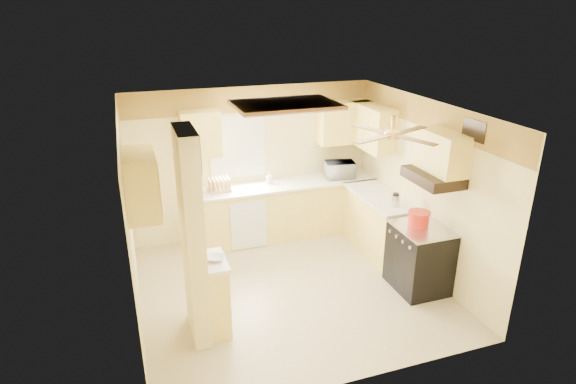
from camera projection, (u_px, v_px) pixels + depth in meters
name	position (u px, v px, depth m)	size (l,w,h in m)	color
floor	(290.00, 288.00, 6.70)	(4.00, 4.00, 0.00)	#C4AF87
ceiling	(291.00, 110.00, 5.79)	(4.00, 4.00, 0.00)	white
wall_back	(253.00, 163.00, 7.92)	(4.00, 4.00, 0.00)	#EFDC92
wall_front	(356.00, 278.00, 4.57)	(4.00, 4.00, 0.00)	#EFDC92
wall_left	(130.00, 226.00, 5.64)	(3.80, 3.80, 0.00)	#EFDC92
wall_right	(423.00, 187.00, 6.85)	(3.80, 3.80, 0.00)	#EFDC92
wallpaper_border	(251.00, 99.00, 7.52)	(4.00, 0.02, 0.40)	gold
partition_column	(193.00, 238.00, 5.36)	(0.20, 0.70, 2.50)	#EFDC92
partition_ledge	(216.00, 296.00, 5.71)	(0.25, 0.55, 0.90)	#FFE172
ledge_top	(214.00, 261.00, 5.54)	(0.28, 0.58, 0.04)	white
lower_cabinets_back	(287.00, 210.00, 8.10)	(3.00, 0.60, 0.90)	#FFE172
lower_cabinets_right	(380.00, 224.00, 7.58)	(0.60, 1.40, 0.90)	#FFE172
countertop_back	(287.00, 184.00, 7.92)	(3.04, 0.64, 0.04)	white
countertop_right	(381.00, 197.00, 7.41)	(0.64, 1.44, 0.04)	white
dishwasher_panel	(249.00, 225.00, 7.61)	(0.58, 0.02, 0.80)	white
window	(237.00, 147.00, 7.73)	(0.92, 0.02, 1.02)	white
upper_cab_back_left	(201.00, 134.00, 7.29)	(0.60, 0.35, 0.70)	#FFE172
upper_cab_back_right	(344.00, 122.00, 8.02)	(0.90, 0.35, 0.70)	#FFE172
upper_cab_right	(373.00, 127.00, 7.68)	(0.35, 1.00, 0.70)	#FFE172
upper_cab_left_wall	(141.00, 184.00, 5.26)	(0.35, 0.75, 0.70)	#FFE172
upper_cab_over_stove	(442.00, 152.00, 6.06)	(0.35, 0.76, 0.52)	#FFE172
stove	(419.00, 258.00, 6.55)	(0.68, 0.77, 0.92)	black
range_hood	(433.00, 177.00, 6.15)	(0.50, 0.76, 0.14)	black
poster_menu	(199.00, 187.00, 5.17)	(0.02, 0.42, 0.57)	black
poster_nashville	(203.00, 241.00, 5.41)	(0.02, 0.42, 0.57)	black
ceiling_light_panel	(285.00, 105.00, 6.28)	(1.35, 0.95, 0.06)	brown
ceiling_fan	(392.00, 134.00, 5.56)	(1.15, 1.15, 0.26)	gold
vent_grate	(474.00, 130.00, 5.67)	(0.02, 0.40, 0.25)	black
microwave	(340.00, 170.00, 8.13)	(0.49, 0.33, 0.27)	white
bowl	(216.00, 258.00, 5.52)	(0.20, 0.20, 0.05)	white
dutch_oven	(419.00, 218.00, 6.42)	(0.29, 0.29, 0.20)	red
kettle	(396.00, 200.00, 6.98)	(0.13, 0.13, 0.20)	silver
dish_rack	(219.00, 186.00, 7.56)	(0.36, 0.27, 0.20)	tan
utensil_crock	(269.00, 180.00, 7.87)	(0.10, 0.10, 0.20)	white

